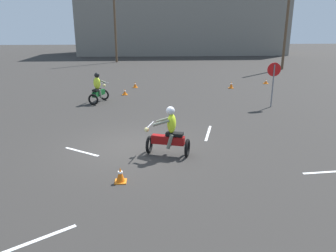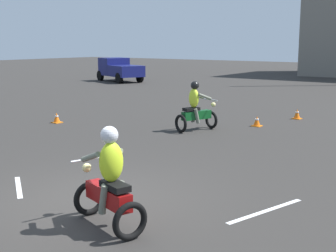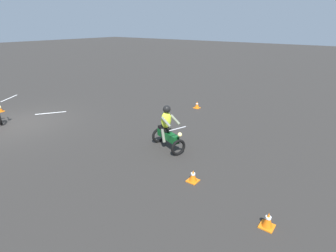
{
  "view_description": "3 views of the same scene",
  "coord_description": "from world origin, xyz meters",
  "px_view_note": "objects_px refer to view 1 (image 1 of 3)",
  "views": [
    {
      "loc": [
        0.55,
        -10.93,
        4.18
      ],
      "look_at": [
        1.2,
        -0.8,
        1.0
      ],
      "focal_mm": 35.0,
      "sensor_mm": 36.0,
      "label": 1
    },
    {
      "loc": [
        6.16,
        -6.0,
        2.94
      ],
      "look_at": [
        -0.46,
        3.11,
        0.9
      ],
      "focal_mm": 50.0,
      "sensor_mm": 36.0,
      "label": 2
    },
    {
      "loc": [
        4.9,
        12.36,
        4.37
      ],
      "look_at": [
        -2.13,
        7.02,
        0.9
      ],
      "focal_mm": 28.0,
      "sensor_mm": 36.0,
      "label": 3
    }
  ],
  "objects_px": {
    "motorcycle_rider_background": "(98,90)",
    "utility_pole_far": "(115,17)",
    "traffic_cone_near_left": "(231,85)",
    "traffic_cone_mid_left": "(266,82)",
    "traffic_cone_far_right": "(135,85)",
    "stop_sign": "(274,76)",
    "traffic_cone_near_right": "(125,92)",
    "traffic_cone_far_center": "(120,175)",
    "motorcycle_rider_foreground": "(169,134)",
    "utility_pole_near": "(287,23)"
  },
  "relations": [
    {
      "from": "motorcycle_rider_background",
      "to": "utility_pole_far",
      "type": "distance_m",
      "value": 20.35
    },
    {
      "from": "motorcycle_rider_background",
      "to": "traffic_cone_near_left",
      "type": "relative_size",
      "value": 3.59
    },
    {
      "from": "traffic_cone_mid_left",
      "to": "utility_pole_far",
      "type": "relative_size",
      "value": 0.03
    },
    {
      "from": "traffic_cone_near_left",
      "to": "traffic_cone_far_right",
      "type": "relative_size",
      "value": 1.17
    },
    {
      "from": "stop_sign",
      "to": "traffic_cone_mid_left",
      "type": "xyz_separation_m",
      "value": [
        2.15,
        6.78,
        -1.48
      ]
    },
    {
      "from": "traffic_cone_near_right",
      "to": "traffic_cone_far_center",
      "type": "height_order",
      "value": "traffic_cone_far_center"
    },
    {
      "from": "motorcycle_rider_foreground",
      "to": "utility_pole_far",
      "type": "xyz_separation_m",
      "value": [
        -4.08,
        27.71,
        4.1
      ]
    },
    {
      "from": "traffic_cone_far_center",
      "to": "utility_pole_far",
      "type": "distance_m",
      "value": 30.08
    },
    {
      "from": "stop_sign",
      "to": "traffic_cone_mid_left",
      "type": "height_order",
      "value": "stop_sign"
    },
    {
      "from": "traffic_cone_near_right",
      "to": "utility_pole_far",
      "type": "bearing_deg",
      "value": 96.4
    },
    {
      "from": "traffic_cone_near_left",
      "to": "utility_pole_far",
      "type": "bearing_deg",
      "value": 119.1
    },
    {
      "from": "traffic_cone_near_right",
      "to": "utility_pole_near",
      "type": "relative_size",
      "value": 0.04
    },
    {
      "from": "traffic_cone_near_right",
      "to": "traffic_cone_far_right",
      "type": "distance_m",
      "value": 2.43
    },
    {
      "from": "traffic_cone_near_left",
      "to": "utility_pole_far",
      "type": "relative_size",
      "value": 0.05
    },
    {
      "from": "utility_pole_near",
      "to": "utility_pole_far",
      "type": "relative_size",
      "value": 0.88
    },
    {
      "from": "traffic_cone_near_left",
      "to": "motorcycle_rider_background",
      "type": "bearing_deg",
      "value": -156.45
    },
    {
      "from": "motorcycle_rider_foreground",
      "to": "motorcycle_rider_background",
      "type": "xyz_separation_m",
      "value": [
        -3.38,
        7.8,
        0.0
      ]
    },
    {
      "from": "motorcycle_rider_background",
      "to": "stop_sign",
      "type": "bearing_deg",
      "value": 9.46
    },
    {
      "from": "traffic_cone_near_right",
      "to": "utility_pole_near",
      "type": "bearing_deg",
      "value": 37.2
    },
    {
      "from": "traffic_cone_near_right",
      "to": "traffic_cone_mid_left",
      "type": "height_order",
      "value": "traffic_cone_near_right"
    },
    {
      "from": "motorcycle_rider_foreground",
      "to": "utility_pole_near",
      "type": "height_order",
      "value": "utility_pole_near"
    },
    {
      "from": "traffic_cone_far_center",
      "to": "traffic_cone_mid_left",
      "type": "bearing_deg",
      "value": 57.75
    },
    {
      "from": "traffic_cone_near_right",
      "to": "utility_pole_near",
      "type": "distance_m",
      "value": 18.37
    },
    {
      "from": "utility_pole_near",
      "to": "traffic_cone_near_right",
      "type": "bearing_deg",
      "value": -142.8
    },
    {
      "from": "motorcycle_rider_background",
      "to": "traffic_cone_near_left",
      "type": "height_order",
      "value": "motorcycle_rider_background"
    },
    {
      "from": "traffic_cone_near_left",
      "to": "traffic_cone_far_center",
      "type": "bearing_deg",
      "value": -115.8
    },
    {
      "from": "traffic_cone_near_right",
      "to": "traffic_cone_far_center",
      "type": "bearing_deg",
      "value": -87.05
    },
    {
      "from": "motorcycle_rider_background",
      "to": "stop_sign",
      "type": "relative_size",
      "value": 0.72
    },
    {
      "from": "stop_sign",
      "to": "motorcycle_rider_foreground",
      "type": "bearing_deg",
      "value": -132.84
    },
    {
      "from": "traffic_cone_far_center",
      "to": "stop_sign",
      "type": "bearing_deg",
      "value": 48.26
    },
    {
      "from": "traffic_cone_far_right",
      "to": "traffic_cone_far_center",
      "type": "relative_size",
      "value": 0.91
    },
    {
      "from": "motorcycle_rider_background",
      "to": "utility_pole_near",
      "type": "height_order",
      "value": "utility_pole_near"
    },
    {
      "from": "traffic_cone_mid_left",
      "to": "utility_pole_near",
      "type": "xyz_separation_m",
      "value": [
        4.26,
        7.55,
        4.1
      ]
    },
    {
      "from": "traffic_cone_far_right",
      "to": "traffic_cone_mid_left",
      "type": "bearing_deg",
      "value": 5.55
    },
    {
      "from": "traffic_cone_near_right",
      "to": "stop_sign",
      "type": "bearing_deg",
      "value": -24.05
    },
    {
      "from": "traffic_cone_near_left",
      "to": "traffic_cone_far_right",
      "type": "bearing_deg",
      "value": 174.14
    },
    {
      "from": "traffic_cone_far_right",
      "to": "utility_pole_far",
      "type": "height_order",
      "value": "utility_pole_far"
    },
    {
      "from": "motorcycle_rider_background",
      "to": "traffic_cone_mid_left",
      "type": "xyz_separation_m",
      "value": [
        11.32,
        5.23,
        -0.57
      ]
    },
    {
      "from": "traffic_cone_near_left",
      "to": "traffic_cone_near_right",
      "type": "xyz_separation_m",
      "value": [
        -7.04,
        -1.69,
        -0.05
      ]
    },
    {
      "from": "motorcycle_rider_foreground",
      "to": "traffic_cone_near_right",
      "type": "distance_m",
      "value": 9.98
    },
    {
      "from": "utility_pole_far",
      "to": "utility_pole_near",
      "type": "bearing_deg",
      "value": -23.66
    },
    {
      "from": "stop_sign",
      "to": "traffic_cone_far_right",
      "type": "xyz_separation_m",
      "value": [
        -7.29,
        5.86,
        -1.45
      ]
    },
    {
      "from": "traffic_cone_far_right",
      "to": "traffic_cone_near_right",
      "type": "bearing_deg",
      "value": -103.37
    },
    {
      "from": "motorcycle_rider_background",
      "to": "traffic_cone_near_right",
      "type": "bearing_deg",
      "value": 75.13
    },
    {
      "from": "traffic_cone_near_left",
      "to": "traffic_cone_mid_left",
      "type": "relative_size",
      "value": 1.44
    },
    {
      "from": "motorcycle_rider_foreground",
      "to": "traffic_cone_near_right",
      "type": "relative_size",
      "value": 4.54
    },
    {
      "from": "motorcycle_rider_foreground",
      "to": "motorcycle_rider_background",
      "type": "height_order",
      "value": "same"
    },
    {
      "from": "traffic_cone_near_right",
      "to": "traffic_cone_mid_left",
      "type": "distance_m",
      "value": 10.53
    },
    {
      "from": "utility_pole_near",
      "to": "utility_pole_far",
      "type": "bearing_deg",
      "value": 156.34
    },
    {
      "from": "utility_pole_near",
      "to": "utility_pole_far",
      "type": "xyz_separation_m",
      "value": [
        -16.29,
        7.14,
        0.58
      ]
    }
  ]
}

